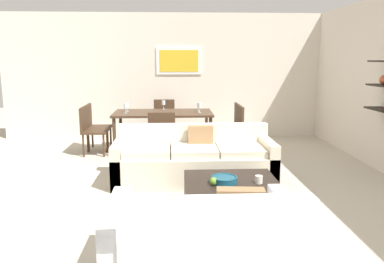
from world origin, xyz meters
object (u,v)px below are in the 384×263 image
(sofa_beige, at_px, (194,161))
(dining_chair_right_near, at_px, (235,126))
(dining_table, at_px, (163,116))
(wine_glass_head, at_px, (163,103))
(coffee_table, at_px, (232,199))
(wine_glass_right_near, at_px, (200,106))
(wine_glass_left_far, at_px, (127,105))
(wine_glass_right_far, at_px, (199,105))
(dining_chair_left_far, at_px, (95,124))
(dining_chair_foot, at_px, (162,134))
(candle_jar, at_px, (259,179))
(apple_on_coffee_table, at_px, (214,181))
(decorative_bowl, at_px, (224,180))
(dining_chair_right_far, at_px, (231,122))
(wine_glass_left_near, at_px, (126,106))
(dining_chair_left_near, at_px, (90,128))
(dining_chair_head, at_px, (164,118))
(loveseat_white, at_px, (204,241))

(sofa_beige, relative_size, dining_chair_right_near, 2.55)
(dining_table, height_order, wine_glass_head, wine_glass_head)
(coffee_table, relative_size, wine_glass_right_near, 5.74)
(wine_glass_left_far, height_order, wine_glass_right_far, wine_glass_left_far)
(dining_chair_left_far, xyz_separation_m, dining_chair_foot, (1.32, -1.11, 0.00))
(candle_jar, relative_size, wine_glass_head, 0.50)
(candle_jar, relative_size, apple_on_coffee_table, 0.96)
(decorative_bowl, distance_m, dining_table, 3.23)
(dining_chair_right_far, bearing_deg, wine_glass_left_near, -170.42)
(apple_on_coffee_table, xyz_separation_m, dining_chair_left_far, (-1.95, 3.42, 0.08))
(sofa_beige, xyz_separation_m, candle_jar, (0.65, -1.30, 0.13))
(dining_chair_left_near, bearing_deg, candle_jar, -50.08)
(dining_chair_right_far, bearing_deg, wine_glass_right_far, -171.32)
(coffee_table, xyz_separation_m, dining_chair_head, (-0.84, 4.01, 0.31))
(candle_jar, xyz_separation_m, wine_glass_head, (-1.13, 3.58, 0.45))
(coffee_table, xyz_separation_m, wine_glass_head, (-0.84, 3.55, 0.68))
(dining_table, distance_m, wine_glass_left_far, 0.72)
(dining_chair_head, bearing_deg, wine_glass_right_near, -56.09)
(dining_chair_left_far, xyz_separation_m, dining_chair_head, (1.32, 0.67, 0.00))
(dining_chair_right_far, height_order, wine_glass_head, wine_glass_head)
(loveseat_white, bearing_deg, dining_chair_right_far, 78.85)
(dining_chair_right_near, relative_size, wine_glass_right_far, 5.71)
(wine_glass_left_near, relative_size, wine_glass_right_near, 0.96)
(sofa_beige, bearing_deg, wine_glass_head, 101.90)
(wine_glass_head, bearing_deg, wine_glass_right_far, -24.15)
(sofa_beige, bearing_deg, dining_chair_left_far, 131.04)
(decorative_bowl, bearing_deg, candle_jar, -2.49)
(decorative_bowl, bearing_deg, dining_chair_left_far, 121.68)
(dining_table, bearing_deg, dining_chair_foot, -90.00)
(dining_chair_right_far, xyz_separation_m, wine_glass_right_far, (-0.64, -0.10, 0.35))
(dining_chair_head, bearing_deg, dining_chair_right_far, -26.97)
(dining_chair_head, bearing_deg, wine_glass_left_far, -131.39)
(dining_chair_left_far, height_order, dining_chair_right_near, same)
(wine_glass_right_near, bearing_deg, wine_glass_right_far, 90.00)
(loveseat_white, relative_size, dining_chair_right_far, 1.75)
(loveseat_white, relative_size, dining_chair_foot, 1.75)
(coffee_table, relative_size, dining_chair_foot, 1.21)
(wine_glass_left_near, xyz_separation_m, wine_glass_right_near, (1.36, 0.00, 0.01))
(wine_glass_right_far, bearing_deg, wine_glass_right_near, -90.00)
(dining_table, bearing_deg, dining_chair_right_near, -9.36)
(sofa_beige, xyz_separation_m, wine_glass_left_near, (-1.16, 1.73, 0.58))
(coffee_table, distance_m, apple_on_coffee_table, 0.33)
(wine_glass_right_near, bearing_deg, dining_table, 169.99)
(candle_jar, bearing_deg, dining_chair_right_far, 86.72)
(loveseat_white, relative_size, wine_glass_right_near, 8.27)
(dining_chair_left_near, bearing_deg, dining_chair_right_near, 0.00)
(dining_chair_right_near, relative_size, dining_chair_foot, 1.00)
(dining_chair_right_near, height_order, wine_glass_right_far, wine_glass_right_far)
(loveseat_white, height_order, decorative_bowl, loveseat_white)
(sofa_beige, relative_size, coffee_table, 2.10)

